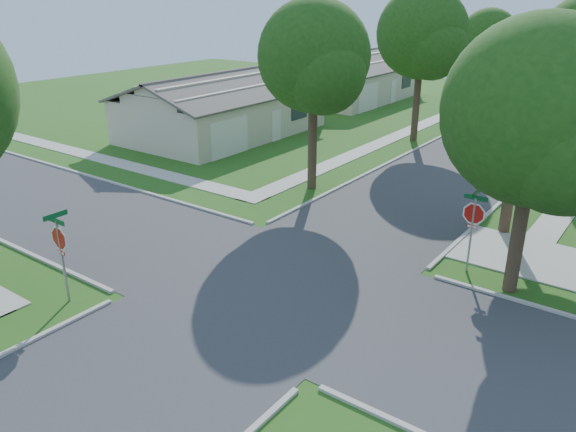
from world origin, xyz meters
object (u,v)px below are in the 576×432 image
Objects in this scene: tree_w_near at (315,62)px; tree_ne_corner at (539,121)px; tree_e_near at (527,92)px; house_nw_near at (223,112)px; tree_w_mid at (423,38)px; stop_sign_ne at (473,217)px; car_curb_east at (543,119)px; stop_sign_sw at (60,242)px; house_nw_far at (350,82)px; car_curb_west at (521,101)px; tree_w_far at (488,41)px.

tree_ne_corner is at bearing -23.56° from tree_w_near.
house_nw_near is at bearing 163.89° from tree_e_near.
tree_ne_corner is at bearing -56.78° from tree_w_mid.
tree_w_mid reaches higher than stop_sign_ne.
tree_w_near is at bearing -108.49° from car_curb_east.
stop_sign_sw is 38.40m from house_nw_far.
house_nw_far is (-11.29, 36.70, -0.51)m from stop_sign_sw.
house_nw_near is 2.64× the size of car_curb_west.
tree_w_near is (-9.34, 4.31, 4.08)m from stop_sign_ne.
house_nw_near is at bearing 119.83° from stop_sign_sw.
house_nw_far reaches higher than stop_sign_ne.
tree_e_near is 2.03× the size of car_curb_east.
car_curb_east is at bearing -35.86° from tree_w_far.
stop_sign_ne is at bearing -26.46° from house_nw_near.
tree_w_far reaches higher than stop_sign_ne.
stop_sign_sw is at bearing -102.48° from car_curb_east.
tree_e_near is 0.87× the size of tree_w_mid.
stop_sign_sw is 14.30m from tree_w_near.
car_curb_west is at bearing 86.07° from stop_sign_sw.
tree_w_mid is (0.06, 25.71, 4.46)m from stop_sign_sw.
tree_e_near is at bearing 108.53° from tree_ne_corner.
car_curb_west is (14.07, 20.78, -0.77)m from house_nw_near.
tree_w_near is at bearing -27.83° from house_nw_near.
tree_w_near is at bearing 155.26° from stop_sign_ne.
car_curb_east is (5.84, 20.77, -5.42)m from tree_w_near.
tree_w_far is at bearing 59.18° from house_nw_near.
car_curb_east is (-3.50, 25.08, -1.34)m from stop_sign_ne.
tree_w_mid is 1.10× the size of tree_ne_corner.
car_curb_west is at bearing 104.00° from tree_e_near.
tree_w_mid is 2.35× the size of car_curb_east.
stop_sign_ne is at bearing 45.00° from stop_sign_sw.
tree_e_near is at bearing 111.20° from car_curb_west.
tree_e_near reaches higher than stop_sign_sw.
tree_w_near is at bearing -89.99° from tree_w_far.
tree_w_mid is at bearing -89.95° from tree_w_far.
tree_e_near is 0.96× the size of tree_ne_corner.
tree_ne_corner reaches higher than car_curb_east.
house_nw_near reaches higher than stop_sign_ne.
stop_sign_sw is 0.37× the size of tree_w_far.
house_nw_far is 17.35m from car_curb_east.
tree_w_near reaches higher than house_nw_far.
stop_sign_sw is 26.09m from tree_w_mid.
tree_w_far is at bearing 10.05° from house_nw_far.
stop_sign_sw is at bearing -90.07° from tree_w_far.
tree_ne_corner is (11.01, -29.80, 0.09)m from tree_w_far.
tree_w_far is at bearing 141.37° from car_curb_east.
house_nw_near reaches higher than car_curb_east.
stop_sign_ne is 23.12m from house_nw_near.
tree_w_near is (-9.40, 0.00, 0.47)m from tree_e_near.
tree_ne_corner is at bearing -69.72° from tree_w_far.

